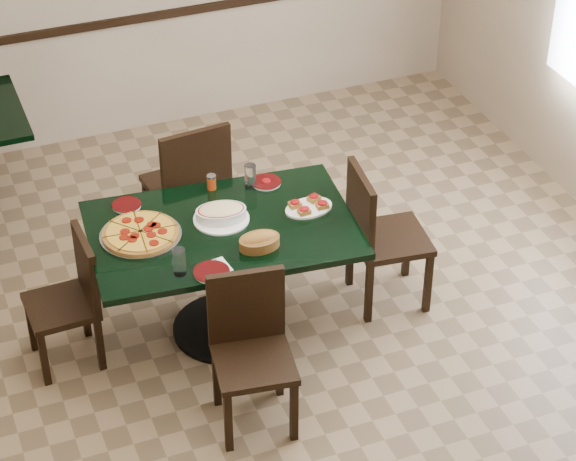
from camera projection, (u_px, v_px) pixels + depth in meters
name	position (u px, v px, depth m)	size (l,w,h in m)	color
floor	(274.00, 346.00, 6.56)	(5.50, 5.50, 0.00)	#80684A
room_shell	(324.00, 17.00, 7.50)	(5.50, 5.50, 5.50)	white
main_table	(223.00, 253.00, 6.35)	(1.56, 1.08, 0.75)	black
chair_far	(190.00, 182.00, 6.99)	(0.50, 0.50, 0.97)	black
chair_near	(251.00, 343.00, 5.85)	(0.46, 0.46, 0.88)	black
chair_right	(377.00, 231.00, 6.62)	(0.48, 0.48, 0.93)	black
chair_left	(72.00, 295.00, 6.24)	(0.39, 0.39, 0.81)	black
pepperoni_pizza	(141.00, 233.00, 6.17)	(0.45, 0.45, 0.04)	#A9A8AF
lasagna_casserole	(221.00, 213.00, 6.28)	(0.32, 0.32, 0.09)	white
bread_basket	(259.00, 241.00, 6.07)	(0.23, 0.16, 0.10)	brown
bruschetta_platter	(309.00, 206.00, 6.38)	(0.31, 0.23, 0.05)	white
side_plate_near	(212.00, 272.00, 5.90)	(0.19, 0.19, 0.02)	white
side_plate_far_r	(266.00, 182.00, 6.61)	(0.18, 0.18, 0.03)	white
side_plate_far_l	(127.00, 205.00, 6.41)	(0.17, 0.17, 0.02)	white
napkin_setting	(217.00, 267.00, 5.95)	(0.15, 0.15, 0.01)	white
water_glass_a	(250.00, 176.00, 6.54)	(0.07, 0.07, 0.15)	white
water_glass_b	(179.00, 262.00, 5.86)	(0.07, 0.07, 0.15)	white
pepper_shaker	(212.00, 182.00, 6.54)	(0.05, 0.05, 0.09)	#C63E15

